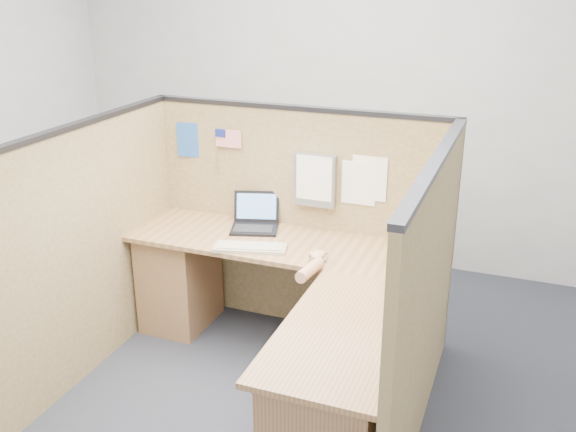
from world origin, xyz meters
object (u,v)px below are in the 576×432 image
at_px(laptop, 258,220).
at_px(l_desk, 286,323).
at_px(keyboard, 250,248).
at_px(mouse, 318,258).

bearing_deg(laptop, l_desk, -70.66).
xyz_separation_m(laptop, keyboard, (0.10, -0.36, -0.04)).
distance_m(l_desk, mouse, 0.43).
distance_m(l_desk, keyboard, 0.51).
height_order(l_desk, mouse, mouse).
height_order(l_desk, keyboard, keyboard).
relative_size(l_desk, keyboard, 4.20).
bearing_deg(l_desk, laptop, 126.43).
xyz_separation_m(laptop, mouse, (0.55, -0.37, -0.03)).
distance_m(laptop, keyboard, 0.37).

